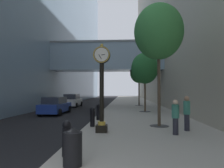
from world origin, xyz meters
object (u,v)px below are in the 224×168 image
Objects in this scene: car_white_near at (72,101)px; car_blue_mid at (55,106)px; bollard_nearest at (67,137)px; bollard_fourth at (98,112)px; trash_bin at (73,146)px; street_clock at (102,83)px; pedestrian_walking at (187,112)px; bollard_third at (92,116)px; street_tree_near at (159,32)px; street_tree_mid_near at (145,68)px; street_tree_mid_far at (139,73)px; bollard_fifth at (102,108)px; pedestrian_by_clock at (175,116)px.

car_white_near is 0.97× the size of car_blue_mid.
car_blue_mid is at bearing 110.08° from bollard_nearest.
trash_bin is (0.40, -8.85, -0.05)m from bollard_fourth.
street_clock reaches higher than pedestrian_walking.
bollard_third is 6.19m from trash_bin.
street_tree_near is 8.36m from street_tree_mid_near.
street_tree_mid_far is (3.83, 16.92, 3.87)m from bollard_third.
street_tree_mid_far reaches higher than car_white_near.
trash_bin is 14.35m from car_blue_mid.
pedestrian_walking reaches higher than bollard_fourth.
bollard_fourth is 1.00× the size of bollard_fifth.
street_tree_mid_far reaches higher than trash_bin.
street_tree_near reaches higher than pedestrian_walking.
bollard_fourth is at bearing 132.31° from pedestrian_by_clock.
car_blue_mid reaches higher than bollard_nearest.
bollard_fifth is 11.53m from trash_bin.
street_tree_mid_far is (3.14, 18.45, 2.03)m from street_clock.
street_clock reaches higher than bollard_third.
bollard_fifth is at bearing 127.79° from street_tree_near.
pedestrian_by_clock is at bearing -60.05° from bollard_fifth.
car_blue_mid is (-5.31, 8.80, -1.78)m from street_clock.
pedestrian_by_clock is (0.37, -2.34, -4.63)m from street_tree_near.
bollard_fourth is (-0.69, 4.20, -1.83)m from street_clock.
pedestrian_walking is at bearing -82.95° from street_tree_mid_near.
trash_bin is at bearing -103.01° from street_tree_mid_near.
bollard_third is 0.24× the size of car_blue_mid.
pedestrian_walking is 12.65m from car_blue_mid.
trash_bin is at bearing -88.00° from bollard_fifth.
bollard_third is at bearing -57.60° from car_blue_mid.
bollard_nearest is 1.00× the size of bollard_fourth.
bollard_third is at bearing 114.43° from street_clock.
trash_bin is (-3.43, -23.10, -3.91)m from street_tree_mid_far.
pedestrian_by_clock reaches higher than bollard_fifth.
bollard_fourth is 0.63× the size of pedestrian_walking.
street_tree_mid_near reaches higher than bollard_fourth.
street_tree_near reaches higher than bollard_third.
street_tree_near is 1.22× the size of street_tree_mid_far.
pedestrian_walking reaches higher than bollard_nearest.
street_tree_near is (3.83, -4.94, 4.91)m from bollard_fifth.
bollard_third and bollard_fourth have the same top height.
bollard_nearest is 14.98m from street_tree_mid_near.
car_blue_mid is (0.60, -8.65, -0.05)m from car_white_near.
street_tree_mid_near is 1.30× the size of car_white_near.
street_tree_near is 16.55m from street_tree_mid_far.
street_tree_mid_far is 1.32× the size of car_white_near.
pedestrian_walking reaches higher than bollard_third.
street_clock is 3.94× the size of bollard_fourth.
bollard_fifth is (0.00, 10.70, 0.00)m from bollard_nearest.
trash_bin is 0.59× the size of pedestrian_walking.
trash_bin is (-0.29, -4.65, -1.88)m from street_clock.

